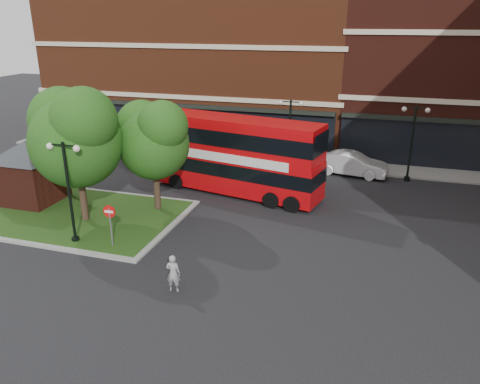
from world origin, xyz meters
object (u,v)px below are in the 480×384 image
(bus, at_px, (236,151))
(car_white, at_px, (352,164))
(car_silver, at_px, (243,151))
(woman, at_px, (173,273))

(bus, distance_m, car_white, 8.85)
(bus, height_order, car_silver, bus)
(car_silver, bearing_deg, car_white, -98.11)
(bus, distance_m, woman, 11.59)
(bus, bearing_deg, car_silver, 114.66)
(car_silver, xyz_separation_m, car_white, (8.14, -1.27, 0.06))
(car_silver, distance_m, car_white, 8.24)
(car_white, bearing_deg, bus, 138.44)
(woman, bearing_deg, car_white, -115.70)
(woman, height_order, car_white, woman)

